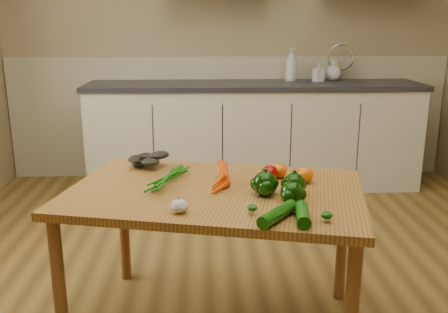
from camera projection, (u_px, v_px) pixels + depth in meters
room at (255, 58)px, 2.20m from camera, size 4.04×5.04×2.64m
counter_run at (254, 134)px, 4.36m from camera, size 2.84×0.64×1.14m
table at (215, 205)px, 2.22m from camera, size 1.44×1.09×0.69m
soap_bottle_a at (291, 65)px, 4.34m from camera, size 0.15×0.15×0.28m
soap_bottle_b at (318, 72)px, 4.31m from camera, size 0.10×0.10×0.16m
soap_bottle_c at (333, 70)px, 4.40m from camera, size 0.18×0.18×0.18m
carrot_bunch at (205, 178)px, 2.26m from camera, size 0.27×0.23×0.06m
leafy_greens at (146, 159)px, 2.50m from camera, size 0.18×0.17×0.09m
garlic_bulb at (179, 206)px, 1.92m from camera, size 0.07×0.07×0.06m
pepper_a at (265, 184)px, 2.11m from camera, size 0.10×0.10×0.10m
pepper_b at (294, 184)px, 2.12m from camera, size 0.09×0.09×0.09m
pepper_c at (292, 193)px, 2.01m from camera, size 0.09×0.09×0.09m
tomato_a at (270, 173)px, 2.31m from camera, size 0.08×0.08×0.07m
tomato_b at (279, 171)px, 2.35m from camera, size 0.07×0.07×0.07m
tomato_c at (305, 175)px, 2.28m from camera, size 0.08×0.08×0.07m
zucchini_a at (303, 215)px, 1.84m from camera, size 0.08×0.18×0.05m
zucchini_b at (278, 214)px, 1.85m from camera, size 0.17×0.21×0.05m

